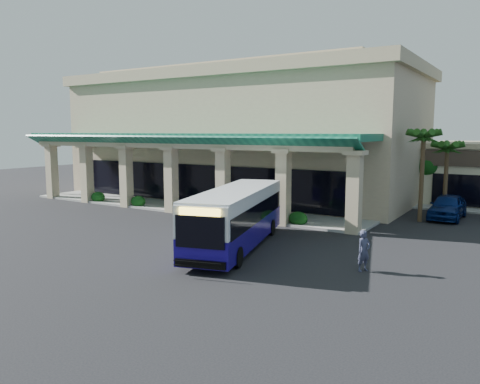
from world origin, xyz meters
The scene contains 10 objects.
ground centered at (0.00, 0.00, 0.00)m, with size 110.00×110.00×0.00m, color black.
main_building centered at (-8.00, 16.00, 5.67)m, with size 30.80×14.80×11.35m, color tan, non-canonical shape.
arcade centered at (-8.00, 6.80, 2.85)m, with size 30.00×6.20×5.70m, color #0E5941, non-canonical shape.
palm_0 centered at (8.50, 11.00, 3.30)m, with size 2.40×2.40×6.60m, color #184111, non-canonical shape.
palm_1 centered at (9.50, 14.00, 2.90)m, with size 2.40×2.40×5.80m, color #184111, non-canonical shape.
palm_2 centered at (-22.50, 6.50, 3.10)m, with size 2.40×2.40×6.20m, color #184111, non-canonical shape.
broadleaf_tree centered at (7.50, 19.00, 2.41)m, with size 2.60×2.60×4.81m, color #0D3D0F, non-canonical shape.
transit_bus centered at (2.02, -1.00, 1.47)m, with size 2.46×10.55×2.95m, color #180A7D, non-canonical shape.
pedestrian centered at (8.74, -1.67, 0.87)m, with size 0.63×0.42×1.74m, color #353852.
car_silver centered at (9.86, 12.94, 0.83)m, with size 1.96×4.87×1.66m, color navy.
Camera 1 is at (14.44, -20.53, 5.82)m, focal length 35.00 mm.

